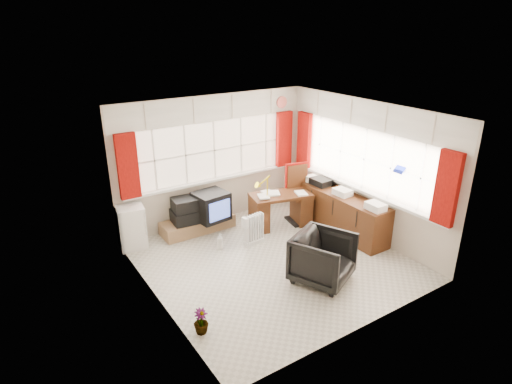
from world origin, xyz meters
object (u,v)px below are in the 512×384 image
Objects in this scene: credenza at (342,212)px; crt_tv at (211,206)px; radiator at (254,232)px; tv_bench at (198,224)px; office_chair at (323,258)px; desk at (281,208)px; task_chair at (298,191)px; mini_fridge at (132,227)px; desk_lamp at (267,182)px.

credenza is 2.47m from crt_tv.
radiator reaches higher than tv_bench.
office_chair is 0.42× the size of credenza.
tv_bench is at bearing 154.55° from desk.
credenza is (1.42, 1.07, 0.00)m from office_chair.
desk is 0.54m from task_chair.
tv_bench is (-1.93, 0.63, -0.49)m from task_chair.
task_chair is at bearing 16.66° from radiator.
tv_bench is 2.16× the size of crt_tv.
credenza reaches higher than radiator.
credenza is (0.35, -0.89, -0.23)m from task_chair.
office_chair is 1.59m from radiator.
office_chair is at bearing -107.41° from desk.
tv_bench is (-2.28, 1.52, -0.26)m from credenza.
crt_tv reaches higher than mini_fridge.
task_chair reaches higher than crt_tv.
crt_tv reaches higher than office_chair.
task_chair reaches higher than office_chair.
desk_lamp reaches higher than tv_bench.
desk is 2.79m from mini_fridge.
desk is at bearing 134.95° from credenza.
credenza is at bearing -16.78° from radiator.
mini_fridge is (-1.24, 0.06, 0.26)m from tv_bench.
desk is 0.63× the size of credenza.
desk_lamp is 2.03m from office_chair.
office_chair is (-0.29, -1.92, -0.58)m from desk_lamp.
mini_fridge is (-2.09, 2.65, 0.00)m from office_chair.
desk reaches higher than tv_bench.
task_chair is (0.78, 0.04, -0.35)m from desk_lamp.
desk is 2.92× the size of desk_lamp.
office_chair is 1.30× the size of crt_tv.
task_chair reaches higher than mini_fridge.
mini_fridge reaches higher than office_chair.
crt_tv is (-0.63, 2.43, 0.13)m from office_chair.
radiator is at bearing -146.22° from desk_lamp.
task_chair reaches higher than radiator.
task_chair reaches higher than desk_lamp.
office_chair is at bearing -143.06° from credenza.
radiator is 0.28× the size of credenza.
desk is at bearing -25.45° from tv_bench.
mini_fridge is at bearing 149.77° from radiator.
radiator is 0.40× the size of tv_bench.
crt_tv is (-2.06, 1.36, 0.13)m from credenza.
desk_lamp is 1.15m from crt_tv.
tv_bench is 1.27m from mini_fridge.
desk_lamp is 0.77× the size of radiator.
task_chair is at bearing -15.44° from crt_tv.
credenza is at bearing -68.54° from task_chair.
office_chair is (-1.07, -1.96, -0.23)m from task_chair.
radiator is 2.16m from mini_fridge.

